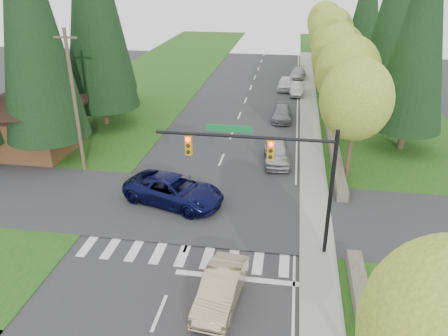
% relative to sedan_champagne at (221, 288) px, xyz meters
% --- Properties ---
extents(ground, '(120.00, 120.00, 0.00)m').
position_rel_sedan_champagne_xyz_m(ground, '(-2.51, -0.12, -0.74)').
color(ground, '#28282B').
rests_on(ground, ground).
extents(grass_east, '(14.00, 110.00, 0.06)m').
position_rel_sedan_champagne_xyz_m(grass_east, '(10.49, 19.88, -0.71)').
color(grass_east, '#154813').
rests_on(grass_east, ground).
extents(grass_west, '(14.00, 110.00, 0.06)m').
position_rel_sedan_champagne_xyz_m(grass_west, '(-15.51, 19.88, -0.71)').
color(grass_west, '#154813').
rests_on(grass_west, ground).
extents(cross_street, '(120.00, 8.00, 0.10)m').
position_rel_sedan_champagne_xyz_m(cross_street, '(-2.51, 7.88, -0.74)').
color(cross_street, '#28282B').
rests_on(cross_street, ground).
extents(sidewalk_east, '(1.80, 80.00, 0.13)m').
position_rel_sedan_champagne_xyz_m(sidewalk_east, '(4.39, 21.88, -0.67)').
color(sidewalk_east, gray).
rests_on(sidewalk_east, ground).
extents(curb_east, '(0.20, 80.00, 0.13)m').
position_rel_sedan_champagne_xyz_m(curb_east, '(3.54, 21.88, -0.67)').
color(curb_east, gray).
rests_on(curb_east, ground).
extents(stone_wall_north, '(0.70, 40.00, 0.70)m').
position_rel_sedan_champagne_xyz_m(stone_wall_north, '(6.09, 29.88, -0.39)').
color(stone_wall_north, '#4C4438').
rests_on(stone_wall_north, ground).
extents(traffic_signal, '(8.70, 0.37, 6.80)m').
position_rel_sedan_champagne_xyz_m(traffic_signal, '(1.86, 4.38, 4.25)').
color(traffic_signal, black).
rests_on(traffic_signal, ground).
extents(brown_building, '(8.40, 8.40, 5.40)m').
position_rel_sedan_champagne_xyz_m(brown_building, '(-17.51, 14.88, 2.40)').
color(brown_building, '#4C2D19').
rests_on(brown_building, ground).
extents(utility_pole, '(1.60, 0.24, 10.00)m').
position_rel_sedan_champagne_xyz_m(utility_pole, '(-12.01, 11.88, 4.40)').
color(utility_pole, '#473828').
rests_on(utility_pole, ground).
extents(decid_tree_0, '(4.80, 4.80, 8.37)m').
position_rel_sedan_champagne_xyz_m(decid_tree_0, '(6.69, 13.88, 4.86)').
color(decid_tree_0, '#38281C').
rests_on(decid_tree_0, ground).
extents(decid_tree_1, '(5.20, 5.20, 8.80)m').
position_rel_sedan_champagne_xyz_m(decid_tree_1, '(6.79, 20.88, 5.06)').
color(decid_tree_1, '#38281C').
rests_on(decid_tree_1, ground).
extents(decid_tree_2, '(5.00, 5.00, 8.82)m').
position_rel_sedan_champagne_xyz_m(decid_tree_2, '(6.59, 27.88, 5.19)').
color(decid_tree_2, '#38281C').
rests_on(decid_tree_2, ground).
extents(decid_tree_3, '(5.00, 5.00, 8.55)m').
position_rel_sedan_champagne_xyz_m(decid_tree_3, '(6.69, 34.88, 4.93)').
color(decid_tree_3, '#38281C').
rests_on(decid_tree_3, ground).
extents(decid_tree_4, '(5.40, 5.40, 9.18)m').
position_rel_sedan_champagne_xyz_m(decid_tree_4, '(6.79, 41.88, 5.32)').
color(decid_tree_4, '#38281C').
rests_on(decid_tree_4, ground).
extents(decid_tree_5, '(4.80, 4.80, 8.30)m').
position_rel_sedan_champagne_xyz_m(decid_tree_5, '(6.59, 48.88, 4.79)').
color(decid_tree_5, '#38281C').
rests_on(decid_tree_5, ground).
extents(decid_tree_6, '(5.20, 5.20, 8.86)m').
position_rel_sedan_champagne_xyz_m(decid_tree_6, '(6.69, 55.88, 5.12)').
color(decid_tree_6, '#38281C').
rests_on(decid_tree_6, ground).
extents(conifer_w_a, '(6.12, 6.12, 19.80)m').
position_rel_sedan_champagne_xyz_m(conifer_w_a, '(-15.51, 13.88, 10.05)').
color(conifer_w_a, '#38281C').
rests_on(conifer_w_a, ground).
extents(conifer_w_b, '(5.44, 5.44, 17.80)m').
position_rel_sedan_champagne_xyz_m(conifer_w_b, '(-18.51, 17.88, 9.05)').
color(conifer_w_b, '#38281C').
rests_on(conifer_w_b, ground).
extents(conifer_w_e, '(5.78, 5.78, 18.80)m').
position_rel_sedan_champagne_xyz_m(conifer_w_e, '(-16.51, 27.88, 9.55)').
color(conifer_w_e, '#38281C').
rests_on(conifer_w_e, ground).
extents(conifer_e_a, '(5.44, 5.44, 17.80)m').
position_rel_sedan_champagne_xyz_m(conifer_e_a, '(11.49, 19.88, 9.05)').
color(conifer_e_a, '#38281C').
rests_on(conifer_e_a, ground).
extents(conifer_e_c, '(5.10, 5.10, 16.80)m').
position_rel_sedan_champagne_xyz_m(conifer_e_c, '(11.49, 47.88, 8.55)').
color(conifer_e_c, '#38281C').
rests_on(conifer_e_c, ground).
extents(sedan_champagne, '(2.01, 4.62, 1.48)m').
position_rel_sedan_champagne_xyz_m(sedan_champagne, '(0.00, 0.00, 0.00)').
color(sedan_champagne, tan).
rests_on(sedan_champagne, ground).
extents(suv_navy, '(6.92, 4.70, 1.76)m').
position_rel_sedan_champagne_xyz_m(suv_navy, '(-4.32, 8.32, 0.14)').
color(suv_navy, '#0B0D38').
rests_on(suv_navy, ground).
extents(parked_car_a, '(2.24, 4.76, 1.57)m').
position_rel_sedan_champagne_xyz_m(parked_car_a, '(1.69, 15.55, 0.05)').
color(parked_car_a, '#ABABB0').
rests_on(parked_car_a, ground).
extents(parked_car_b, '(1.80, 4.41, 1.28)m').
position_rel_sedan_champagne_xyz_m(parked_car_b, '(1.69, 25.76, -0.10)').
color(parked_car_b, slate).
rests_on(parked_car_b, ground).
extents(parked_car_c, '(1.64, 4.24, 1.38)m').
position_rel_sedan_champagne_xyz_m(parked_car_c, '(3.09, 35.07, -0.05)').
color(parked_car_c, '#A5A4A9').
rests_on(parked_car_c, ground).
extents(parked_car_d, '(1.90, 4.40, 1.48)m').
position_rel_sedan_champagne_xyz_m(parked_car_d, '(1.69, 37.23, 0.00)').
color(parked_car_d, silver).
rests_on(parked_car_d, ground).
extents(parked_car_e, '(2.32, 4.74, 1.33)m').
position_rel_sedan_champagne_xyz_m(parked_car_e, '(3.09, 42.88, -0.08)').
color(parked_car_e, '#9C9CA0').
rests_on(parked_car_e, ground).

